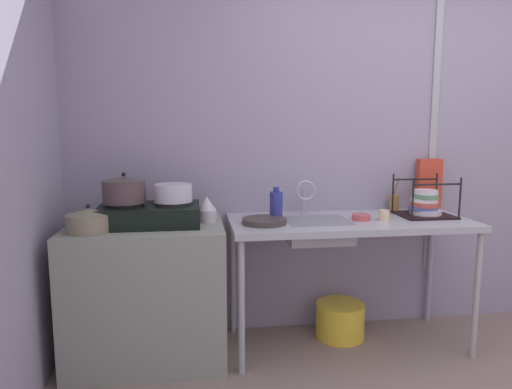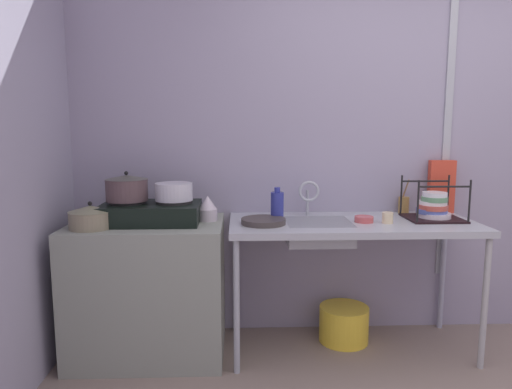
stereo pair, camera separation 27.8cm
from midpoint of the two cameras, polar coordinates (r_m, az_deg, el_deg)
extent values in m
cube|color=#9690A7|center=(3.41, 22.19, 5.74)|extent=(5.50, 0.10, 2.56)
cube|color=#A5ABB3|center=(3.41, 24.80, 7.75)|extent=(0.05, 0.01, 2.05)
cube|color=gray|center=(2.94, -10.44, -11.36)|extent=(0.91, 0.63, 0.82)
cube|color=#A5ABB3|center=(2.92, 14.50, -3.62)|extent=(1.50, 0.63, 0.04)
cylinder|color=#9FA6B0|center=(2.66, 0.66, -13.82)|extent=(0.04, 0.04, 0.78)
cylinder|color=#AAADAE|center=(3.07, 28.85, -11.79)|extent=(0.04, 0.04, 0.78)
cylinder|color=#ABA5AF|center=(3.18, 0.17, -10.07)|extent=(0.04, 0.04, 0.78)
cylinder|color=#9FA4BA|center=(3.53, 24.21, -8.93)|extent=(0.04, 0.04, 0.78)
cube|color=black|center=(2.81, -10.10, -2.30)|extent=(0.58, 0.38, 0.12)
cylinder|color=black|center=(2.82, -12.94, -0.94)|extent=(0.21, 0.21, 0.02)
cylinder|color=black|center=(2.79, -7.29, -0.93)|extent=(0.21, 0.21, 0.02)
cylinder|color=#503C40|center=(2.81, -12.99, 0.54)|extent=(0.25, 0.25, 0.13)
cone|color=#494841|center=(2.81, -13.04, 2.09)|extent=(0.25, 0.25, 0.02)
sphere|color=black|center=(2.80, -13.05, 2.58)|extent=(0.02, 0.02, 0.02)
cylinder|color=silver|center=(2.78, -7.31, 0.33)|extent=(0.22, 0.22, 0.11)
cylinder|color=gray|center=(2.74, -17.06, -3.04)|extent=(0.24, 0.24, 0.10)
cone|color=#77795A|center=(2.72, -17.12, -1.69)|extent=(0.24, 0.24, 0.03)
sphere|color=black|center=(2.72, -17.14, -1.09)|extent=(0.02, 0.02, 0.02)
cylinder|color=silver|center=(2.84, -3.19, -2.54)|extent=(0.12, 0.12, 0.07)
cone|color=silver|center=(2.82, -3.20, -1.00)|extent=(0.11, 0.11, 0.08)
cube|color=#A5ABB3|center=(2.87, 10.46, -4.57)|extent=(0.39, 0.36, 0.13)
cylinder|color=#A5ABB3|center=(3.04, 8.99, -1.03)|extent=(0.02, 0.02, 0.17)
torus|color=#A5ABB3|center=(2.97, 9.24, 0.38)|extent=(0.13, 0.02, 0.13)
cylinder|color=#3E3734|center=(2.75, 3.82, -3.34)|extent=(0.27, 0.27, 0.03)
cylinder|color=black|center=(2.93, 22.00, -0.92)|extent=(0.01, 0.01, 0.26)
cylinder|color=black|center=(3.07, 27.29, -0.84)|extent=(0.01, 0.01, 0.26)
cylinder|color=black|center=(3.19, 19.93, -0.11)|extent=(0.01, 0.01, 0.26)
cylinder|color=black|center=(3.31, 24.90, -0.08)|extent=(0.01, 0.01, 0.26)
cylinder|color=black|center=(2.98, 24.81, 0.87)|extent=(0.31, 0.01, 0.01)
cylinder|color=black|center=(3.24, 22.55, 1.52)|extent=(0.31, 0.01, 0.01)
cube|color=black|center=(3.14, 23.41, -2.74)|extent=(0.33, 0.30, 0.01)
cylinder|color=white|center=(3.14, 23.57, -2.36)|extent=(0.20, 0.20, 0.03)
cylinder|color=#5264B4|center=(3.14, 23.29, -1.88)|extent=(0.19, 0.19, 0.03)
cylinder|color=#C15042|center=(3.12, 23.45, -1.46)|extent=(0.18, 0.18, 0.03)
cylinder|color=white|center=(3.13, 23.45, -1.01)|extent=(0.17, 0.17, 0.03)
cylinder|color=#5F966A|center=(3.12, 23.60, -0.53)|extent=(0.16, 0.16, 0.03)
cylinder|color=white|center=(3.11, 23.64, -0.03)|extent=(0.15, 0.15, 0.03)
cylinder|color=beige|center=(2.91, 18.61, -2.76)|extent=(0.07, 0.07, 0.07)
cylinder|color=#C35152|center=(2.90, 15.90, -2.97)|extent=(0.11, 0.11, 0.04)
cylinder|color=navy|center=(2.85, 5.43, -1.47)|extent=(0.08, 0.08, 0.17)
cylinder|color=navy|center=(2.84, 5.45, 0.57)|extent=(0.04, 0.04, 0.03)
cube|color=#CF402B|center=(3.38, 24.14, 0.88)|extent=(0.17, 0.07, 0.35)
cylinder|color=#9F783D|center=(3.29, 20.11, -1.24)|extent=(0.07, 0.07, 0.11)
cylinder|color=olive|center=(3.28, 20.18, 0.09)|extent=(0.06, 0.05, 0.19)
cylinder|color=yellow|center=(3.22, 13.34, -15.33)|extent=(0.32, 0.32, 0.23)
camera|label=1|loc=(0.14, -87.14, 0.41)|focal=32.38mm
camera|label=2|loc=(0.14, 92.86, -0.41)|focal=32.38mm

